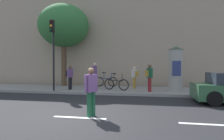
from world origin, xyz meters
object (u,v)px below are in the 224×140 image
object	(u,v)px
traffic_light	(53,44)
bicycle_upright	(106,81)
bicycle_leaning	(116,84)
street_tree	(64,26)
pedestrian_in_light_jacket	(95,73)
pedestrian_with_backpack	(70,75)
pedestrian_tallest	(149,75)
pedestrian_near_pole	(135,75)
poster_column	(176,68)
pedestrian_in_red_top	(91,88)

from	to	relation	value
traffic_light	bicycle_upright	xyz separation A→B (m)	(2.68, 3.20, -2.57)
bicycle_upright	bicycle_leaning	bearing A→B (deg)	-60.97
street_tree	pedestrian_in_light_jacket	world-z (taller)	street_tree
pedestrian_with_backpack	bicycle_leaning	size ratio (longest dim) A/B	0.93
street_tree	pedestrian_in_light_jacket	bearing A→B (deg)	-28.58
pedestrian_tallest	bicycle_leaning	size ratio (longest dim) A/B	0.97
pedestrian_with_backpack	pedestrian_tallest	world-z (taller)	pedestrian_tallest
bicycle_upright	pedestrian_tallest	bearing A→B (deg)	-37.67
traffic_light	pedestrian_near_pole	xyz separation A→B (m)	(4.92, 2.30, -2.05)
pedestrian_with_backpack	bicycle_upright	distance (m)	3.09
poster_column	traffic_light	bearing A→B (deg)	-169.11
bicycle_upright	poster_column	bearing A→B (deg)	-19.81
pedestrian_with_backpack	bicycle_leaning	distance (m)	3.12
traffic_light	pedestrian_tallest	world-z (taller)	traffic_light
pedestrian_in_light_jacket	bicycle_upright	size ratio (longest dim) A/B	1.01
traffic_light	pedestrian_in_red_top	bearing A→B (deg)	-51.23
traffic_light	pedestrian_in_red_top	distance (m)	6.79
poster_column	bicycle_upright	distance (m)	5.27
traffic_light	bicycle_leaning	distance (m)	4.75
street_tree	pedestrian_in_red_top	distance (m)	10.22
pedestrian_with_backpack	pedestrian_tallest	size ratio (longest dim) A/B	0.95
poster_column	bicycle_leaning	distance (m)	3.87
pedestrian_in_light_jacket	bicycle_leaning	bearing A→B (deg)	-13.60
pedestrian_near_pole	pedestrian_tallest	bearing A→B (deg)	-57.92
pedestrian_near_pole	bicycle_leaning	world-z (taller)	pedestrian_near_pole
traffic_light	bicycle_upright	world-z (taller)	traffic_light
pedestrian_in_red_top	pedestrian_in_light_jacket	bearing A→B (deg)	105.02
traffic_light	pedestrian_in_red_top	xyz separation A→B (m)	(4.03, -5.02, -2.16)
pedestrian_with_backpack	pedestrian_near_pole	bearing A→B (deg)	19.24
traffic_light	bicycle_upright	distance (m)	4.90
pedestrian_tallest	bicycle_leaning	world-z (taller)	pedestrian_tallest
pedestrian_in_red_top	pedestrian_in_light_jacket	distance (m)	6.78
pedestrian_in_light_jacket	pedestrian_near_pole	bearing A→B (deg)	16.39
traffic_light	poster_column	distance (m)	7.84
street_tree	bicycle_upright	distance (m)	5.48
street_tree	bicycle_leaning	world-z (taller)	street_tree
pedestrian_in_red_top	pedestrian_near_pole	size ratio (longest dim) A/B	1.07
pedestrian_near_pole	bicycle_upright	world-z (taller)	pedestrian_near_pole
pedestrian_near_pole	bicycle_leaning	bearing A→B (deg)	-133.68
traffic_light	pedestrian_in_light_jacket	size ratio (longest dim) A/B	2.45
pedestrian_in_red_top	pedestrian_near_pole	distance (m)	7.37
street_tree	pedestrian_tallest	xyz separation A→B (m)	(6.63, -2.45, -3.71)
bicycle_upright	pedestrian_in_light_jacket	bearing A→B (deg)	-103.48
poster_column	street_tree	bearing A→B (deg)	168.40
traffic_light	pedestrian_in_red_top	world-z (taller)	traffic_light
poster_column	pedestrian_in_light_jacket	world-z (taller)	poster_column
poster_column	pedestrian_with_backpack	xyz separation A→B (m)	(-6.78, -0.61, -0.46)
pedestrian_near_pole	pedestrian_in_light_jacket	xyz separation A→B (m)	(-2.65, -0.78, 0.15)
pedestrian_tallest	bicycle_upright	xyz separation A→B (m)	(-3.25, 2.51, -0.60)
pedestrian_near_pole	bicycle_leaning	size ratio (longest dim) A/B	0.89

